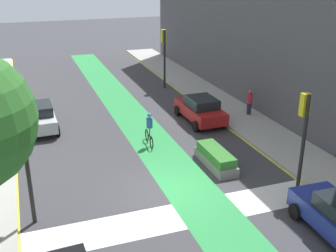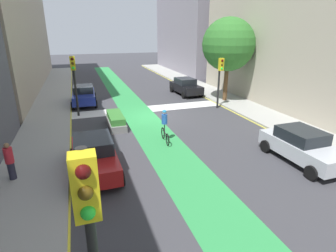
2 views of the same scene
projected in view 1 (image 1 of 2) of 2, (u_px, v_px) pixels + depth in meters
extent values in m
plane|color=#38383D|center=(164.00, 191.00, 17.85)|extent=(120.00, 120.00, 0.00)
cube|color=#2D8C47|center=(188.00, 186.00, 18.20)|extent=(2.40, 60.00, 0.01)
cube|color=silver|center=(181.00, 216.00, 16.10)|extent=(12.00, 1.80, 0.01)
cube|color=yellow|center=(18.00, 218.00, 15.96)|extent=(0.16, 60.00, 0.01)
cube|color=#9E9E99|center=(310.00, 163.00, 20.19)|extent=(3.00, 60.00, 0.15)
cube|color=yellow|center=(283.00, 169.00, 19.74)|extent=(0.16, 60.00, 0.01)
cube|color=#4C4C56|center=(276.00, 3.00, 31.70)|extent=(9.61, 26.98, 12.63)
cylinder|color=black|center=(303.00, 145.00, 17.12)|extent=(0.16, 0.16, 4.31)
cube|color=gold|center=(305.00, 105.00, 16.68)|extent=(0.35, 0.28, 0.95)
sphere|color=#3F0A0A|center=(304.00, 97.00, 16.69)|extent=(0.20, 0.20, 0.20)
sphere|color=#4C380C|center=(303.00, 104.00, 16.80)|extent=(0.20, 0.20, 0.20)
sphere|color=#26D833|center=(302.00, 111.00, 16.91)|extent=(0.20, 0.20, 0.20)
cylinder|color=black|center=(28.00, 175.00, 14.98)|extent=(0.16, 0.16, 3.99)
cube|color=gold|center=(23.00, 135.00, 14.60)|extent=(0.35, 0.28, 0.95)
sphere|color=#3F0A0A|center=(22.00, 125.00, 14.61)|extent=(0.20, 0.20, 0.20)
sphere|color=#4C380C|center=(23.00, 133.00, 14.72)|extent=(0.20, 0.20, 0.20)
sphere|color=#26D833|center=(24.00, 141.00, 14.83)|extent=(0.20, 0.20, 0.20)
cylinder|color=black|center=(165.00, 60.00, 31.80)|extent=(0.16, 0.16, 4.50)
cube|color=gold|center=(164.00, 36.00, 31.32)|extent=(0.35, 0.28, 0.95)
sphere|color=#3F0A0A|center=(163.00, 32.00, 31.34)|extent=(0.20, 0.20, 0.20)
sphere|color=#4C380C|center=(163.00, 36.00, 31.44)|extent=(0.20, 0.20, 0.20)
sphere|color=#26D833|center=(163.00, 40.00, 31.55)|extent=(0.20, 0.20, 0.20)
cube|color=#B2B7BF|center=(38.00, 118.00, 24.35)|extent=(1.87, 4.23, 0.70)
cube|color=black|center=(37.00, 109.00, 23.95)|extent=(1.63, 2.03, 0.55)
cylinder|color=black|center=(22.00, 117.00, 25.46)|extent=(0.23, 0.64, 0.64)
cylinder|color=black|center=(52.00, 114.00, 26.05)|extent=(0.23, 0.64, 0.64)
cylinder|color=black|center=(24.00, 135.00, 22.90)|extent=(0.23, 0.64, 0.64)
cylinder|color=black|center=(58.00, 130.00, 23.49)|extent=(0.23, 0.64, 0.64)
cube|color=#A51919|center=(200.00, 111.00, 25.52)|extent=(1.84, 4.22, 0.70)
cube|color=black|center=(202.00, 102.00, 25.11)|extent=(1.62, 2.02, 0.55)
cylinder|color=black|center=(178.00, 111.00, 26.64)|extent=(0.23, 0.64, 0.64)
cylinder|color=black|center=(203.00, 107.00, 27.22)|extent=(0.23, 0.64, 0.64)
cylinder|color=black|center=(196.00, 126.00, 24.07)|extent=(0.23, 0.64, 0.64)
cylinder|color=black|center=(224.00, 122.00, 24.65)|extent=(0.23, 0.64, 0.64)
cylinder|color=black|center=(295.00, 212.00, 15.79)|extent=(0.25, 0.65, 0.64)
cylinder|color=black|center=(335.00, 204.00, 16.29)|extent=(0.25, 0.65, 0.64)
torus|color=black|center=(147.00, 135.00, 22.80)|extent=(0.10, 0.68, 0.68)
torus|color=black|center=(151.00, 142.00, 21.86)|extent=(0.10, 0.68, 0.68)
cylinder|color=black|center=(149.00, 136.00, 22.26)|extent=(0.12, 0.95, 0.06)
cylinder|color=black|center=(150.00, 132.00, 22.03)|extent=(0.05, 0.05, 0.50)
cylinder|color=#2659B2|center=(149.00, 123.00, 21.84)|extent=(0.32, 0.32, 0.55)
sphere|color=beige|center=(149.00, 116.00, 21.70)|extent=(0.22, 0.22, 0.22)
sphere|color=#268CCC|center=(149.00, 115.00, 21.68)|extent=(0.23, 0.23, 0.23)
cylinder|color=#262638|center=(249.00, 109.00, 26.39)|extent=(0.28, 0.28, 0.74)
cylinder|color=red|center=(250.00, 98.00, 26.14)|extent=(0.34, 0.34, 0.66)
sphere|color=#8C6647|center=(250.00, 92.00, 25.98)|extent=(0.21, 0.21, 0.21)
cube|color=slate|center=(216.00, 162.00, 20.00)|extent=(0.98, 2.96, 0.45)
cube|color=#33722D|center=(216.00, 154.00, 19.84)|extent=(0.88, 2.66, 0.40)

